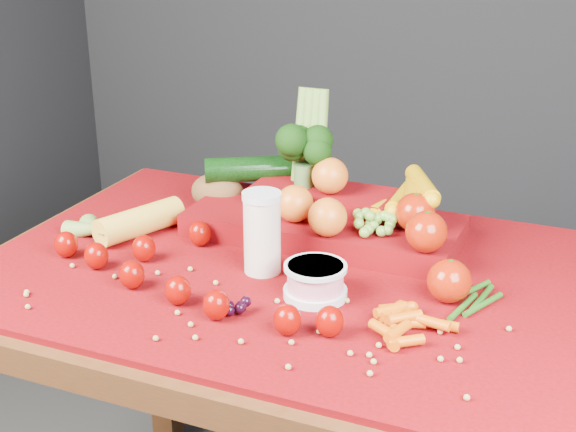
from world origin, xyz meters
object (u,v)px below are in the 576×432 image
at_px(yogurt_bowl, 315,280).
at_px(produce_mound, 334,208).
at_px(table, 284,318).
at_px(milk_glass, 262,230).

relative_size(yogurt_bowl, produce_mound, 0.18).
bearing_deg(yogurt_bowl, table, 136.50).
distance_m(yogurt_bowl, produce_mound, 0.26).
distance_m(table, milk_glass, 0.19).
distance_m(milk_glass, produce_mound, 0.20).
relative_size(milk_glass, yogurt_bowl, 1.39).
distance_m(table, produce_mound, 0.23).
height_order(table, yogurt_bowl, yogurt_bowl).
relative_size(table, milk_glass, 7.49).
bearing_deg(table, produce_mound, 76.50).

